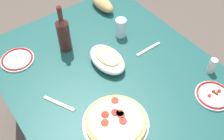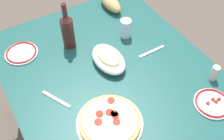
# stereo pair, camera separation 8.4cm
# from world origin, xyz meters

# --- Properties ---
(ground_plane) EXTENTS (8.00, 8.00, 0.00)m
(ground_plane) POSITION_xyz_m (0.00, 0.00, 0.00)
(ground_plane) COLOR brown
(ground_plane) RESTS_ON ground
(dining_table) EXTENTS (1.28, 1.03, 0.72)m
(dining_table) POSITION_xyz_m (0.00, 0.00, 0.62)
(dining_table) COLOR #194C47
(dining_table) RESTS_ON ground
(pepperoni_pizza) EXTENTS (0.30, 0.30, 0.03)m
(pepperoni_pizza) POSITION_xyz_m (-0.24, 0.16, 0.74)
(pepperoni_pizza) COLOR #B7B7BC
(pepperoni_pizza) RESTS_ON dining_table
(baked_pasta_dish) EXTENTS (0.24, 0.15, 0.08)m
(baked_pasta_dish) POSITION_xyz_m (0.07, -0.02, 0.76)
(baked_pasta_dish) COLOR white
(baked_pasta_dish) RESTS_ON dining_table
(wine_bottle) EXTENTS (0.07, 0.07, 0.28)m
(wine_bottle) POSITION_xyz_m (0.31, 0.10, 0.83)
(wine_bottle) COLOR #471E19
(wine_bottle) RESTS_ON dining_table
(water_glass) EXTENTS (0.06, 0.06, 0.11)m
(water_glass) POSITION_xyz_m (0.21, -0.22, 0.78)
(water_glass) COLOR silver
(water_glass) RESTS_ON dining_table
(side_plate_near) EXTENTS (0.18, 0.18, 0.02)m
(side_plate_near) POSITION_xyz_m (0.38, 0.36, 0.73)
(side_plate_near) COLOR white
(side_plate_near) RESTS_ON dining_table
(side_plate_far) EXTENTS (0.18, 0.18, 0.02)m
(side_plate_far) POSITION_xyz_m (-0.41, -0.31, 0.73)
(side_plate_far) COLOR white
(side_plate_far) RESTS_ON dining_table
(bread_loaf) EXTENTS (0.21, 0.09, 0.08)m
(bread_loaf) POSITION_xyz_m (0.49, -0.28, 0.76)
(bread_loaf) COLOR tan
(bread_loaf) RESTS_ON dining_table
(spice_shaker) EXTENTS (0.04, 0.04, 0.09)m
(spice_shaker) POSITION_xyz_m (-0.29, -0.42, 0.77)
(spice_shaker) COLOR silver
(spice_shaker) RESTS_ON dining_table
(fork_left) EXTENTS (0.16, 0.09, 0.00)m
(fork_left) POSITION_xyz_m (-0.00, 0.31, 0.73)
(fork_left) COLOR #B7B7BC
(fork_left) RESTS_ON dining_table
(fork_right) EXTENTS (0.02, 0.17, 0.00)m
(fork_right) POSITION_xyz_m (0.02, -0.27, 0.73)
(fork_right) COLOR #B7B7BC
(fork_right) RESTS_ON dining_table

